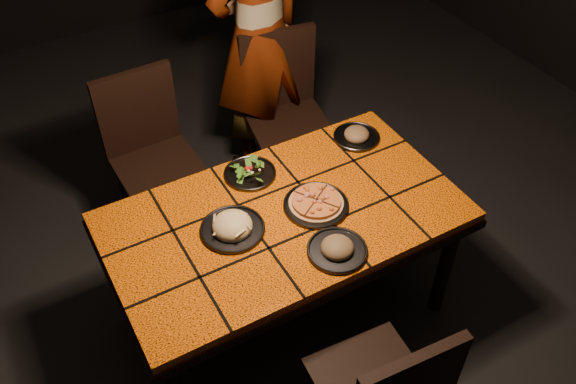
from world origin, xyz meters
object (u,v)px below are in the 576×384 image
plate_pasta (232,227)px  chair_far_left (149,146)px  chair_far_right (284,104)px  diner (259,36)px  plate_pizza (316,204)px  dining_table (284,225)px

plate_pasta → chair_far_left: bearing=93.7°
chair_far_right → diner: 0.43m
diner → plate_pizza: 1.25m
chair_far_right → plate_pasta: chair_far_right is taller
chair_far_right → plate_pizza: 1.06m
dining_table → plate_pasta: (-0.25, 0.02, 0.10)m
chair_far_right → plate_pasta: size_ratio=3.53×
dining_table → chair_far_left: size_ratio=1.64×
plate_pizza → plate_pasta: (-0.40, 0.05, 0.01)m
chair_far_left → chair_far_right: bearing=-4.5°
plate_pasta → dining_table: bearing=-4.6°
diner → plate_pizza: bearing=60.8°
diner → plate_pasta: (-0.73, -1.14, -0.17)m
chair_far_right → dining_table: bearing=-109.2°
chair_far_right → plate_pasta: 1.22m
chair_far_right → plate_pasta: (-0.77, -0.93, 0.19)m
plate_pizza → dining_table: bearing=167.7°
chair_far_left → diner: diner is taller
chair_far_left → plate_pasta: size_ratio=3.43×
diner → chair_far_right: bearing=87.4°
chair_far_right → plate_pizza: chair_far_right is taller
diner → plate_pasta: 1.37m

